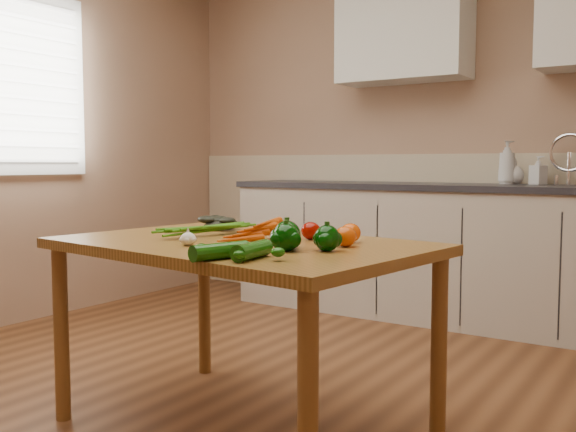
# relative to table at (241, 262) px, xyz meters

# --- Properties ---
(room) EXTENTS (4.04, 5.04, 2.64)m
(room) POSITION_rel_table_xyz_m (-0.24, 0.15, 0.59)
(room) COLOR brown
(room) RESTS_ON ground
(counter_run) EXTENTS (2.84, 0.64, 1.14)m
(counter_run) POSITION_rel_table_xyz_m (-0.03, 2.17, -0.20)
(counter_run) COLOR #B1A594
(counter_run) RESTS_ON ground
(upper_cabinets) EXTENTS (2.15, 0.35, 0.70)m
(upper_cabinets) POSITION_rel_table_xyz_m (0.27, 2.30, 1.29)
(upper_cabinets) COLOR silver
(upper_cabinets) RESTS_ON room
(window_blinds) EXTENTS (0.08, 0.98, 1.18)m
(window_blinds) POSITION_rel_table_xyz_m (-2.20, 0.58, 0.89)
(window_blinds) COLOR silver
(window_blinds) RESTS_ON room
(table) EXTENTS (1.48, 1.05, 0.74)m
(table) POSITION_rel_table_xyz_m (0.00, 0.00, 0.00)
(table) COLOR olive
(table) RESTS_ON ground
(soap_bottle_a) EXTENTS (0.15, 0.15, 0.28)m
(soap_bottle_a) POSITION_rel_table_xyz_m (0.39, 2.28, 0.38)
(soap_bottle_a) COLOR silver
(soap_bottle_a) RESTS_ON counter_run
(soap_bottle_b) EXTENTS (0.11, 0.11, 0.18)m
(soap_bottle_b) POSITION_rel_table_xyz_m (0.57, 2.32, 0.33)
(soap_bottle_b) COLOR silver
(soap_bottle_b) RESTS_ON counter_run
(soap_bottle_c) EXTENTS (0.13, 0.13, 0.17)m
(soap_bottle_c) POSITION_rel_table_xyz_m (0.42, 2.32, 0.33)
(soap_bottle_c) COLOR silver
(soap_bottle_c) RESTS_ON counter_run
(carrot_bunch) EXTENTS (0.28, 0.23, 0.07)m
(carrot_bunch) POSITION_rel_table_xyz_m (-0.04, 0.05, 0.12)
(carrot_bunch) COLOR #C44604
(carrot_bunch) RESTS_ON table
(leafy_greens) EXTENTS (0.20, 0.18, 0.10)m
(leafy_greens) POSITION_rel_table_xyz_m (-0.32, 0.30, 0.13)
(leafy_greens) COLOR black
(leafy_greens) RESTS_ON table
(garlic_bulb) EXTENTS (0.06, 0.06, 0.05)m
(garlic_bulb) POSITION_rel_table_xyz_m (-0.07, -0.21, 0.11)
(garlic_bulb) COLOR white
(garlic_bulb) RESTS_ON table
(pepper_a) EXTENTS (0.09, 0.09, 0.09)m
(pepper_a) POSITION_rel_table_xyz_m (0.27, -0.09, 0.13)
(pepper_a) COLOR #022F02
(pepper_a) RESTS_ON table
(pepper_b) EXTENTS (0.09, 0.09, 0.09)m
(pepper_b) POSITION_rel_table_xyz_m (0.41, -0.06, 0.13)
(pepper_b) COLOR #022F02
(pepper_b) RESTS_ON table
(pepper_c) EXTENTS (0.09, 0.09, 0.09)m
(pepper_c) POSITION_rel_table_xyz_m (0.30, -0.14, 0.13)
(pepper_c) COLOR #022F02
(pepper_c) RESTS_ON table
(tomato_a) EXTENTS (0.07, 0.07, 0.07)m
(tomato_a) POSITION_rel_table_xyz_m (0.20, 0.18, 0.12)
(tomato_a) COLOR #7F0A02
(tomato_a) RESTS_ON table
(tomato_b) EXTENTS (0.08, 0.08, 0.07)m
(tomato_b) POSITION_rel_table_xyz_m (0.37, 0.19, 0.12)
(tomato_b) COLOR #D84905
(tomato_b) RESTS_ON table
(tomato_c) EXTENTS (0.08, 0.08, 0.07)m
(tomato_c) POSITION_rel_table_xyz_m (0.41, 0.07, 0.12)
(tomato_c) COLOR #D84905
(tomato_c) RESTS_ON table
(zucchini_a) EXTENTS (0.08, 0.18, 0.05)m
(zucchini_a) POSITION_rel_table_xyz_m (0.31, -0.35, 0.11)
(zucchini_a) COLOR #0E4307
(zucchini_a) RESTS_ON table
(zucchini_b) EXTENTS (0.10, 0.21, 0.05)m
(zucchini_b) POSITION_rel_table_xyz_m (0.23, -0.40, 0.11)
(zucchini_b) COLOR #0E4307
(zucchini_b) RESTS_ON table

